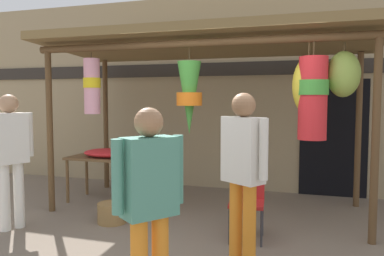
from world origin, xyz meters
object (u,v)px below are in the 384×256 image
object	(u,v)px
passerby_at_right	(10,150)
display_table	(107,162)
vendor_in_orange	(149,196)
customer_foreground	(243,165)
flower_heap_on_table	(108,153)
folding_chair	(247,197)
wicker_basket_by_table	(112,213)

from	to	relation	value
passerby_at_right	display_table	bearing A→B (deg)	73.01
vendor_in_orange	customer_foreground	world-z (taller)	customer_foreground
vendor_in_orange	display_table	bearing A→B (deg)	124.91
flower_heap_on_table	passerby_at_right	world-z (taller)	passerby_at_right
folding_chair	vendor_in_orange	bearing A→B (deg)	-102.92
display_table	vendor_in_orange	xyz separation A→B (m)	(2.01, -2.88, 0.29)
folding_chair	customer_foreground	xyz separation A→B (m)	(0.08, -0.81, 0.52)
display_table	vendor_in_orange	world-z (taller)	vendor_in_orange
wicker_basket_by_table	customer_foreground	xyz separation A→B (m)	(1.91, -0.83, 0.89)
display_table	flower_heap_on_table	xyz separation A→B (m)	(0.04, -0.04, 0.15)
folding_chair	wicker_basket_by_table	size ratio (longest dim) A/B	2.18
vendor_in_orange	wicker_basket_by_table	bearing A→B (deg)	125.94
flower_heap_on_table	wicker_basket_by_table	xyz separation A→B (m)	(0.58, -0.92, -0.67)
flower_heap_on_table	vendor_in_orange	distance (m)	3.46
passerby_at_right	folding_chair	bearing A→B (deg)	11.08
display_table	passerby_at_right	size ratio (longest dim) A/B	0.71
flower_heap_on_table	vendor_in_orange	size ratio (longest dim) A/B	0.49
wicker_basket_by_table	folding_chair	bearing A→B (deg)	-0.75
flower_heap_on_table	wicker_basket_by_table	world-z (taller)	flower_heap_on_table
display_table	passerby_at_right	bearing A→B (deg)	-106.99
flower_heap_on_table	passerby_at_right	xyz separation A→B (m)	(-0.52, -1.52, 0.22)
folding_chair	passerby_at_right	xyz separation A→B (m)	(-2.92, -0.57, 0.52)
wicker_basket_by_table	passerby_at_right	size ratio (longest dim) A/B	0.22
folding_chair	display_table	bearing A→B (deg)	158.02
display_table	wicker_basket_by_table	size ratio (longest dim) A/B	3.15
folding_chair	customer_foreground	world-z (taller)	customer_foreground
vendor_in_orange	customer_foreground	distance (m)	1.21
folding_chair	wicker_basket_by_table	world-z (taller)	folding_chair
flower_heap_on_table	customer_foreground	bearing A→B (deg)	-35.17
passerby_at_right	customer_foreground	bearing A→B (deg)	-4.48
flower_heap_on_table	passerby_at_right	distance (m)	1.62
wicker_basket_by_table	customer_foreground	size ratio (longest dim) A/B	0.22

